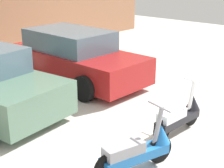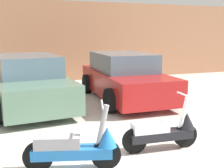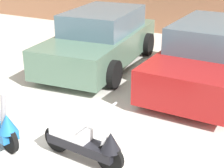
{
  "view_description": "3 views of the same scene",
  "coord_description": "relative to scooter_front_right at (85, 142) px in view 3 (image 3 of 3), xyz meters",
  "views": [
    {
      "loc": [
        -4.81,
        -2.58,
        3.2
      ],
      "look_at": [
        0.5,
        2.09,
        0.75
      ],
      "focal_mm": 55.0,
      "sensor_mm": 36.0,
      "label": 1
    },
    {
      "loc": [
        -1.71,
        -3.69,
        2.1
      ],
      "look_at": [
        0.51,
        2.5,
        0.91
      ],
      "focal_mm": 45.0,
      "sensor_mm": 36.0,
      "label": 2
    },
    {
      "loc": [
        3.27,
        -3.16,
        3.14
      ],
      "look_at": [
        0.47,
        2.07,
        0.68
      ],
      "focal_mm": 55.0,
      "sensor_mm": 36.0,
      "label": 3
    }
  ],
  "objects": [
    {
      "name": "ground_plane",
      "position": [
        -0.82,
        -0.56,
        -0.36
      ],
      "size": [
        28.0,
        28.0,
        0.0
      ],
      "primitive_type": "plane",
      "color": "silver"
    },
    {
      "name": "scooter_front_right",
      "position": [
        0.0,
        0.0,
        0.0
      ],
      "size": [
        1.46,
        0.52,
        1.02
      ],
      "rotation": [
        0.0,
        0.0,
        -0.07
      ],
      "color": "black",
      "rests_on": "ground_plane"
    },
    {
      "name": "car_rear_left",
      "position": [
        -2.08,
        4.1,
        0.34
      ],
      "size": [
        2.43,
        4.5,
        1.47
      ],
      "rotation": [
        0.0,
        0.0,
        -1.47
      ],
      "color": "#51705B",
      "rests_on": "ground_plane"
    },
    {
      "name": "car_rear_center",
      "position": [
        0.86,
        4.01,
        0.34
      ],
      "size": [
        2.17,
        4.37,
        1.47
      ],
      "rotation": [
        0.0,
        0.0,
        -1.59
      ],
      "color": "maroon",
      "rests_on": "ground_plane"
    }
  ]
}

